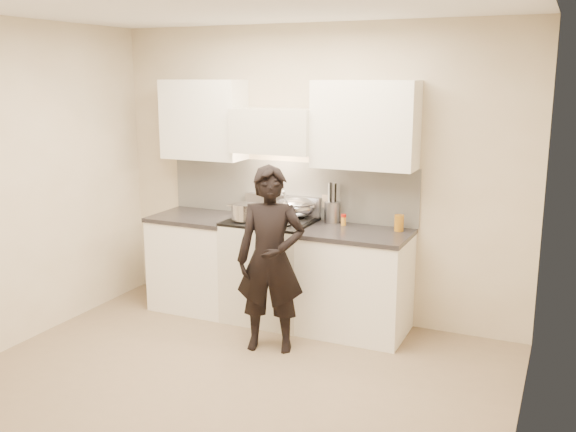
{
  "coord_description": "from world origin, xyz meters",
  "views": [
    {
      "loc": [
        2.19,
        -3.73,
        2.24
      ],
      "look_at": [
        0.05,
        1.05,
        1.09
      ],
      "focal_mm": 40.0,
      "sensor_mm": 36.0,
      "label": 1
    }
  ],
  "objects": [
    {
      "name": "stove",
      "position": [
        -0.3,
        1.42,
        0.47
      ],
      "size": [
        0.76,
        0.65,
        0.96
      ],
      "color": "silver",
      "rests_on": "ground"
    },
    {
      "name": "ground_plane",
      "position": [
        0.0,
        0.0,
        0.0
      ],
      "size": [
        4.0,
        4.0,
        0.0
      ],
      "primitive_type": "plane",
      "color": "#836D54"
    },
    {
      "name": "wok",
      "position": [
        -0.1,
        1.57,
        1.06
      ],
      "size": [
        0.37,
        0.45,
        0.29
      ],
      "color": "#AEAEB9",
      "rests_on": "stove"
    },
    {
      "name": "counter_right",
      "position": [
        0.53,
        1.43,
        0.46
      ],
      "size": [
        0.92,
        0.67,
        0.92
      ],
      "color": "white",
      "rests_on": "ground"
    },
    {
      "name": "stock_pot",
      "position": [
        -0.5,
        1.28,
        1.03
      ],
      "size": [
        0.3,
        0.27,
        0.15
      ],
      "color": "#AEAEB9",
      "rests_on": "stove"
    },
    {
      "name": "room_shell",
      "position": [
        -0.06,
        0.37,
        1.6
      ],
      "size": [
        4.04,
        3.54,
        2.7
      ],
      "color": "beige",
      "rests_on": "ground"
    },
    {
      "name": "spice_jar",
      "position": [
        0.35,
        1.59,
        0.97
      ],
      "size": [
        0.05,
        0.05,
        0.1
      ],
      "color": "orange",
      "rests_on": "counter_right"
    },
    {
      "name": "oil_glass",
      "position": [
        0.86,
        1.59,
        0.99
      ],
      "size": [
        0.08,
        0.08,
        0.14
      ],
      "color": "#A36818",
      "rests_on": "counter_right"
    },
    {
      "name": "person",
      "position": [
        0.0,
        0.8,
        0.77
      ],
      "size": [
        0.64,
        0.51,
        1.54
      ],
      "primitive_type": "imported",
      "rotation": [
        0.0,
        0.0,
        0.28
      ],
      "color": "black",
      "rests_on": "ground"
    },
    {
      "name": "utensil_crock",
      "position": [
        0.21,
        1.66,
        1.03
      ],
      "size": [
        0.14,
        0.14,
        0.37
      ],
      "color": "#9898A4",
      "rests_on": "counter_right"
    },
    {
      "name": "counter_left",
      "position": [
        -1.08,
        1.43,
        0.46
      ],
      "size": [
        0.82,
        0.67,
        0.92
      ],
      "color": "white",
      "rests_on": "ground"
    }
  ]
}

